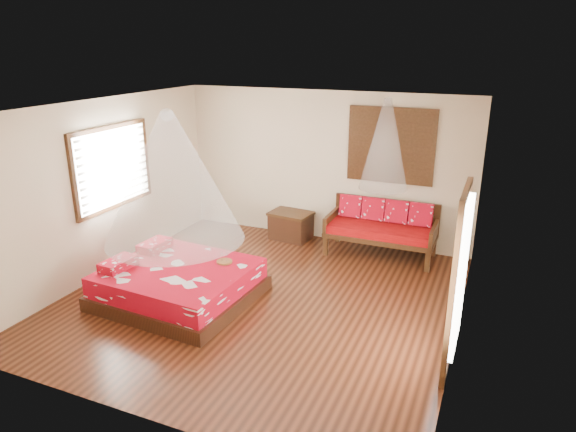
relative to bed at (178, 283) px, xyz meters
name	(u,v)px	position (x,y,z in m)	size (l,w,h in m)	color
room	(260,209)	(1.13, 0.46, 1.15)	(5.54, 5.54, 2.84)	black
bed	(178,283)	(0.00, 0.00, 0.00)	(2.17, 1.99, 0.64)	black
daybed	(382,226)	(2.34, 2.85, 0.27)	(1.89, 0.84, 0.97)	black
storage_chest	(291,225)	(0.57, 2.91, 0.02)	(0.83, 0.65, 0.53)	black
shutter_panel	(391,146)	(2.34, 3.18, 1.65)	(1.52, 0.06, 1.32)	black
window_left	(113,167)	(-1.58, 0.66, 1.45)	(0.10, 1.74, 1.34)	black
glazed_door	(456,282)	(3.84, -0.14, 0.82)	(0.08, 1.02, 2.16)	black
wine_tray	(224,259)	(0.54, 0.43, 0.30)	(0.23, 0.23, 0.19)	brown
mosquito_net_main	(171,178)	(0.02, 0.00, 1.60)	(1.95, 1.95, 1.80)	white
mosquito_net_daybed	(385,145)	(2.34, 2.71, 1.75)	(0.81, 0.81, 1.50)	white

